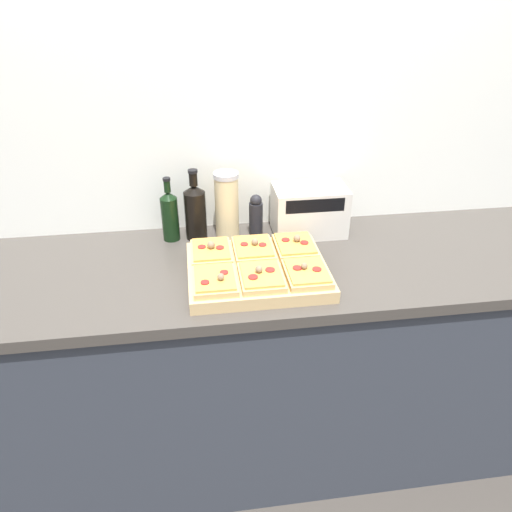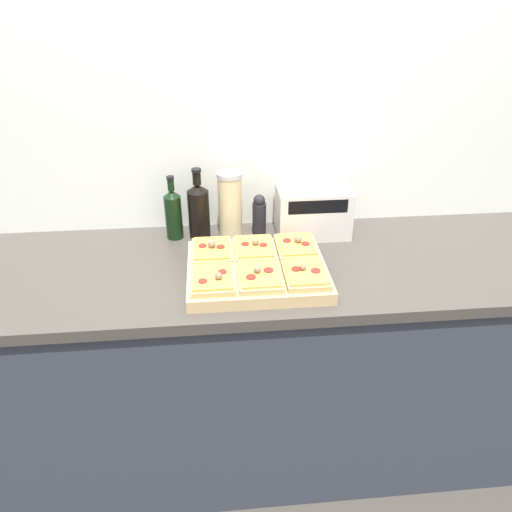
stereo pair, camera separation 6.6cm
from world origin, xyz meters
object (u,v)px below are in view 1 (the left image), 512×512
at_px(toaster_oven, 309,210).
at_px(wine_bottle, 195,211).
at_px(cutting_board, 257,271).
at_px(grain_jar_tall, 227,205).
at_px(pepper_mill, 256,215).
at_px(olive_oil_bottle, 170,215).

bearing_deg(toaster_oven, wine_bottle, 177.80).
distance_m(cutting_board, wine_bottle, 0.38).
distance_m(grain_jar_tall, pepper_mill, 0.12).
bearing_deg(grain_jar_tall, pepper_mill, 0.00).
xyz_separation_m(cutting_board, wine_bottle, (-0.19, 0.32, 0.09)).
height_order(cutting_board, pepper_mill, pepper_mill).
distance_m(olive_oil_bottle, pepper_mill, 0.33).
bearing_deg(pepper_mill, toaster_oven, -4.66).
bearing_deg(toaster_oven, grain_jar_tall, 176.97).
xyz_separation_m(grain_jar_tall, pepper_mill, (0.11, 0.00, -0.05)).
relative_size(olive_oil_bottle, grain_jar_tall, 0.97).
height_order(cutting_board, toaster_oven, toaster_oven).
xyz_separation_m(cutting_board, olive_oil_bottle, (-0.29, 0.32, 0.08)).
bearing_deg(pepper_mill, cutting_board, -97.17).
relative_size(cutting_board, pepper_mill, 2.83).
xyz_separation_m(wine_bottle, pepper_mill, (0.23, 0.00, -0.03)).
bearing_deg(olive_oil_bottle, pepper_mill, 0.00).
height_order(wine_bottle, grain_jar_tall, wine_bottle).
relative_size(wine_bottle, pepper_mill, 1.68).
height_order(cutting_board, olive_oil_bottle, olive_oil_bottle).
xyz_separation_m(pepper_mill, toaster_oven, (0.21, -0.02, 0.02)).
relative_size(cutting_board, olive_oil_bottle, 1.86).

